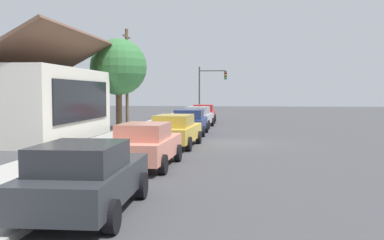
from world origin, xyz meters
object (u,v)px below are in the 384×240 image
at_px(car_navy, 190,122).
at_px(car_mustard, 176,130).
at_px(car_cherry, 204,113).
at_px(traffic_light_main, 210,84).
at_px(utility_pole_wooden, 127,76).
at_px(car_silver, 198,117).
at_px(shade_tree, 119,67).
at_px(car_coral, 146,145).
at_px(fire_hydrant_red, 170,125).
at_px(car_charcoal, 86,177).

bearing_deg(car_navy, car_mustard, -179.72).
xyz_separation_m(car_navy, car_cherry, (11.17, 0.06, 0.00)).
bearing_deg(car_cherry, traffic_light_main, -3.95).
bearing_deg(utility_pole_wooden, car_silver, -91.77).
bearing_deg(shade_tree, car_coral, -160.73).
xyz_separation_m(car_coral, car_mustard, (5.76, -0.18, 0.00)).
relative_size(car_navy, utility_pole_wooden, 0.58).
xyz_separation_m(shade_tree, fire_hydrant_red, (-1.91, -4.02, -3.96)).
xyz_separation_m(car_coral, shade_tree, (15.42, 5.39, 3.64)).
relative_size(car_coral, fire_hydrant_red, 6.21).
relative_size(car_charcoal, car_mustard, 0.90).
xyz_separation_m(traffic_light_main, fire_hydrant_red, (-14.63, 1.66, -2.99)).
relative_size(car_mustard, car_silver, 1.04).
bearing_deg(traffic_light_main, car_mustard, 179.70).
bearing_deg(car_navy, car_charcoal, 179.46).
xyz_separation_m(car_charcoal, traffic_light_main, (34.07, -0.33, 2.68)).
distance_m(car_mustard, fire_hydrant_red, 7.90).
xyz_separation_m(shade_tree, traffic_light_main, (12.72, -5.68, -0.96)).
relative_size(car_silver, fire_hydrant_red, 6.67).
bearing_deg(car_coral, car_mustard, 0.29).
height_order(car_navy, traffic_light_main, traffic_light_main).
distance_m(car_silver, traffic_light_main, 11.00).
relative_size(shade_tree, traffic_light_main, 1.25).
bearing_deg(utility_pole_wooden, car_mustard, -154.97).
bearing_deg(car_navy, utility_pole_wooden, 44.29).
bearing_deg(utility_pole_wooden, car_coral, -163.07).
bearing_deg(car_navy, car_cherry, 0.38).
bearing_deg(fire_hydrant_red, car_mustard, -168.73).
height_order(car_coral, traffic_light_main, traffic_light_main).
bearing_deg(car_coral, car_silver, 1.53).
height_order(car_coral, car_silver, same).
distance_m(traffic_light_main, utility_pole_wooden, 11.94).
relative_size(car_mustard, fire_hydrant_red, 6.94).
bearing_deg(fire_hydrant_red, car_silver, -21.08).
distance_m(car_silver, shade_tree, 6.94).
bearing_deg(traffic_light_main, car_silver, 179.27).
bearing_deg(car_charcoal, shade_tree, 12.75).
distance_m(car_coral, car_silver, 17.46).
xyz_separation_m(car_silver, fire_hydrant_red, (-3.96, 1.52, -0.32)).
bearing_deg(shade_tree, car_silver, -69.75).
height_order(car_charcoal, car_coral, same).
xyz_separation_m(car_charcoal, car_cherry, (29.06, -0.14, 0.00)).
distance_m(shade_tree, traffic_light_main, 13.96).
bearing_deg(shade_tree, car_charcoal, -165.94).
bearing_deg(car_mustard, car_navy, 3.43).
distance_m(car_charcoal, shade_tree, 22.31).
bearing_deg(utility_pole_wooden, fire_hydrant_red, -135.89).
xyz_separation_m(car_charcoal, car_mustard, (11.70, -0.22, 0.00)).
relative_size(car_coral, utility_pole_wooden, 0.59).
distance_m(car_cherry, utility_pole_wooden, 8.35).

